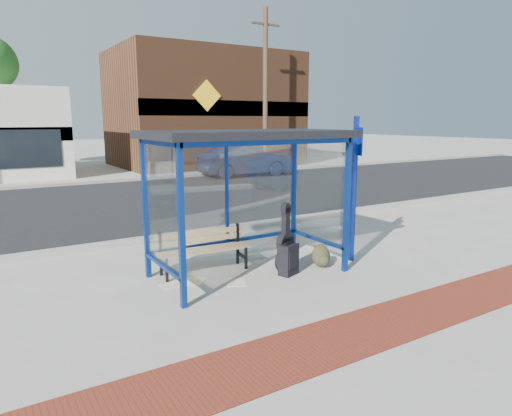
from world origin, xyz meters
TOP-DOWN VIEW (x-y plane):
  - ground at (0.00, 0.00)m, footprint 120.00×120.00m
  - brick_paver_strip at (0.00, -2.60)m, footprint 60.00×1.00m
  - curb_near at (0.00, 2.90)m, footprint 60.00×0.25m
  - street_asphalt at (0.00, 8.00)m, footprint 60.00×10.00m
  - curb_far at (0.00, 13.10)m, footprint 60.00×0.25m
  - far_sidewalk at (0.00, 15.00)m, footprint 60.00×4.00m
  - bus_shelter at (0.00, 0.07)m, footprint 3.30×1.80m
  - storefront_brown at (8.00, 18.49)m, footprint 10.00×7.08m
  - tree_right at (12.50, 22.00)m, footprint 3.60×3.60m
  - utility_pole_east at (9.00, 13.40)m, footprint 1.60×0.24m
  - bench at (-0.60, 0.53)m, footprint 1.63×0.51m
  - guitar_bag at (0.58, -0.26)m, footprint 0.44×0.23m
  - suitcase at (0.55, -0.40)m, footprint 0.39×0.31m
  - backpack at (1.30, -0.37)m, footprint 0.39×0.36m
  - sign_post at (2.03, -0.37)m, footprint 0.16×0.32m
  - newspaper_a at (-1.30, 0.16)m, footprint 0.41×0.32m
  - newspaper_b at (-0.93, 0.14)m, footprint 0.47×0.47m
  - newspaper_c at (-0.38, -0.26)m, footprint 0.45×0.49m
  - parked_car at (7.02, 12.04)m, footprint 4.48×1.84m
  - fire_hydrant at (10.46, 13.43)m, footprint 0.31×0.21m

SIDE VIEW (x-z plane):
  - ground at x=0.00m, z-range 0.00..0.00m
  - street_asphalt at x=0.00m, z-range 0.00..0.00m
  - newspaper_b at x=-0.93m, z-range 0.00..0.01m
  - newspaper_c at x=-0.38m, z-range 0.00..0.01m
  - newspaper_a at x=-1.30m, z-range 0.00..0.01m
  - far_sidewalk at x=0.00m, z-range 0.00..0.01m
  - brick_paver_strip at x=0.00m, z-range 0.00..0.01m
  - curb_near at x=0.00m, z-range 0.00..0.12m
  - curb_far at x=0.00m, z-range 0.00..0.12m
  - backpack at x=1.30m, z-range -0.01..0.40m
  - suitcase at x=0.55m, z-range -0.02..0.56m
  - fire_hydrant at x=10.46m, z-range 0.03..0.72m
  - guitar_bag at x=0.58m, z-range -0.15..0.99m
  - bench at x=-0.60m, z-range 0.05..0.81m
  - parked_car at x=7.02m, z-range 0.00..1.44m
  - sign_post at x=2.03m, z-range 0.16..2.82m
  - bus_shelter at x=0.00m, z-range 0.86..3.28m
  - storefront_brown at x=8.00m, z-range 0.00..6.40m
  - utility_pole_east at x=9.00m, z-range 0.11..8.11m
  - tree_right at x=12.50m, z-range 1.94..8.97m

